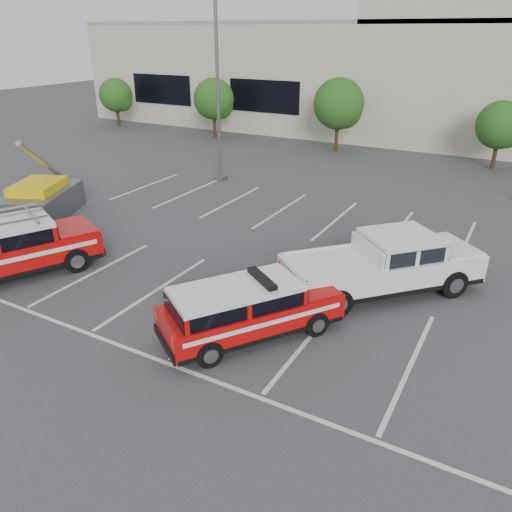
{
  "coord_description": "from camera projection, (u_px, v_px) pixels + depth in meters",
  "views": [
    {
      "loc": [
        7.02,
        -10.74,
        7.64
      ],
      "look_at": [
        -0.08,
        1.93,
        1.05
      ],
      "focal_mm": 35.0,
      "sensor_mm": 36.0,
      "label": 1
    }
  ],
  "objects": [
    {
      "name": "stall_markings",
      "position": [
        292.0,
        257.0,
        18.39
      ],
      "size": [
        23.0,
        15.0,
        0.01
      ],
      "primitive_type": "cube",
      "color": "silver",
      "rests_on": "ground"
    },
    {
      "name": "fire_chief_suv",
      "position": [
        248.0,
        313.0,
        13.43
      ],
      "size": [
        4.21,
        5.01,
        1.71
      ],
      "rotation": [
        0.0,
        0.0,
        -0.6
      ],
      "color": "#B00908",
      "rests_on": "ground"
    },
    {
      "name": "tree_mid_right",
      "position": [
        502.0,
        127.0,
        29.03
      ],
      "size": [
        2.77,
        2.77,
        3.99
      ],
      "color": "#3F2B19",
      "rests_on": "ground"
    },
    {
      "name": "tree_mid_left",
      "position": [
        340.0,
        106.0,
        33.25
      ],
      "size": [
        3.37,
        3.37,
        4.85
      ],
      "color": "#3F2B19",
      "rests_on": "ground"
    },
    {
      "name": "ground",
      "position": [
        227.0,
        312.0,
        14.82
      ],
      "size": [
        120.0,
        120.0,
        0.0
      ],
      "primitive_type": "plane",
      "color": "#39393C",
      "rests_on": "ground"
    },
    {
      "name": "light_pole_left",
      "position": [
        218.0,
        82.0,
        25.76
      ],
      "size": [
        0.9,
        0.6,
        10.24
      ],
      "color": "#59595E",
      "rests_on": "ground"
    },
    {
      "name": "tree_far_left",
      "position": [
        117.0,
        96.0,
        42.38
      ],
      "size": [
        2.77,
        2.77,
        3.99
      ],
      "color": "#3F2B19",
      "rests_on": "ground"
    },
    {
      "name": "convention_building",
      "position": [
        450.0,
        72.0,
        38.09
      ],
      "size": [
        60.0,
        16.99,
        13.2
      ],
      "color": "beige",
      "rests_on": "ground"
    },
    {
      "name": "tree_left",
      "position": [
        215.0,
        100.0,
        37.82
      ],
      "size": [
        3.07,
        3.07,
        4.42
      ],
      "color": "#3F2B19",
      "rests_on": "ground"
    },
    {
      "name": "utility_rig",
      "position": [
        37.0,
        202.0,
        22.06
      ],
      "size": [
        3.79,
        5.0,
        3.56
      ],
      "rotation": [
        0.0,
        0.0,
        0.42
      ],
      "color": "#59595E",
      "rests_on": "ground"
    },
    {
      "name": "white_pickup",
      "position": [
        383.0,
        270.0,
        15.7
      ],
      "size": [
        5.82,
        5.99,
        1.91
      ],
      "rotation": [
        0.0,
        0.0,
        -0.76
      ],
      "color": "silver",
      "rests_on": "ground"
    },
    {
      "name": "ladder_suv",
      "position": [
        10.0,
        252.0,
        16.73
      ],
      "size": [
        4.27,
        5.81,
        2.14
      ],
      "rotation": [
        0.0,
        0.0,
        -0.45
      ],
      "color": "#B00908",
      "rests_on": "ground"
    }
  ]
}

